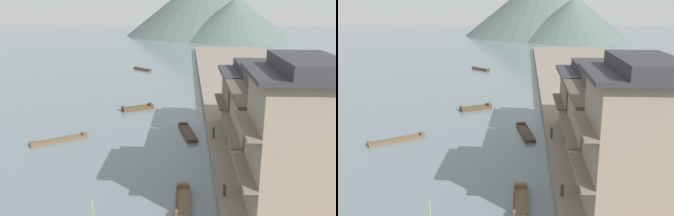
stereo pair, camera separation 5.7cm
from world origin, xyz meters
The scene contains 14 objects.
riverbank_right centered at (15.49, 30.00, 0.42)m, with size 18.00×110.00×0.84m, color slate.
boat_moored_nearest centered at (-1.24, 27.60, 0.19)m, with size 3.75×2.72×0.55m.
boat_moored_second centered at (4.34, 6.78, 0.18)m, with size 0.94×3.75×0.54m.
boat_moored_third centered at (-3.79, 53.79, 0.16)m, with size 3.59×3.26×0.48m.
boat_moored_far centered at (-7.00, 16.97, 0.13)m, with size 4.64×3.49×0.39m.
boat_midriver_drifting centered at (4.62, 19.58, 0.13)m, with size 1.92×5.12×0.38m.
house_waterfront_nearest centered at (10.38, 4.42, 5.15)m, with size 6.06×5.57×8.74m.
house_waterfront_second centered at (10.40, 11.13, 3.83)m, with size 6.08×8.11×6.14m.
house_waterfront_tall centered at (10.50, 18.89, 3.84)m, with size 6.29×6.52×6.14m.
mooring_post_dock_near centered at (6.84, 6.44, 1.20)m, with size 0.20×0.20×0.73m, color #473828.
mooring_post_dock_mid centered at (6.84, 16.32, 1.33)m, with size 0.20×0.20×0.97m, color #473828.
hill_far_west centered at (19.26, 134.59, 8.57)m, with size 41.80×41.80×17.14m, color #5B6B5B.
hill_far_centre centered at (19.99, 113.50, 6.79)m, with size 36.68×36.68×13.58m, color #4C5B56.
hill_far_east centered at (11.55, 132.87, 11.83)m, with size 61.13×61.13×23.66m, color #4C5B56.
Camera 1 is at (4.48, -13.59, 12.08)m, focal length 39.23 mm.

